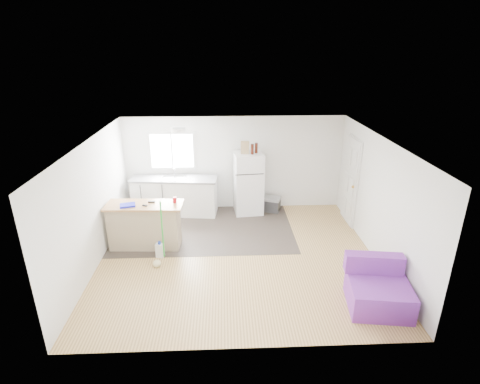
% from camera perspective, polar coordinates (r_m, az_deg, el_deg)
% --- Properties ---
extents(room, '(5.51, 5.01, 2.41)m').
position_cam_1_polar(room, '(7.20, -0.31, -1.52)').
color(room, olive).
rests_on(room, ground).
extents(vinyl_zone, '(4.05, 2.50, 0.00)m').
position_cam_1_polar(vinyl_zone, '(8.85, -5.33, -5.55)').
color(vinyl_zone, '#312924').
rests_on(vinyl_zone, floor).
extents(window, '(1.18, 0.06, 0.98)m').
position_cam_1_polar(window, '(9.52, -10.32, 6.18)').
color(window, white).
rests_on(window, back_wall).
extents(interior_door, '(0.11, 0.92, 2.10)m').
position_cam_1_polar(interior_door, '(9.20, 16.52, 1.58)').
color(interior_door, white).
rests_on(interior_door, right_wall).
extents(ceiling_fixture, '(0.30, 0.30, 0.07)m').
position_cam_1_polar(ceiling_fixture, '(8.05, -9.35, 9.37)').
color(ceiling_fixture, white).
rests_on(ceiling_fixture, ceiling).
extents(kitchen_cabinets, '(2.19, 0.88, 1.24)m').
position_cam_1_polar(kitchen_cabinets, '(9.56, -9.86, -0.49)').
color(kitchen_cabinets, white).
rests_on(kitchen_cabinets, floor).
extents(peninsula, '(1.60, 0.67, 0.97)m').
position_cam_1_polar(peninsula, '(8.13, -14.29, -4.91)').
color(peninsula, tan).
rests_on(peninsula, floor).
extents(refrigerator, '(0.75, 0.72, 1.57)m').
position_cam_1_polar(refrigerator, '(9.37, 1.29, 1.35)').
color(refrigerator, white).
rests_on(refrigerator, floor).
extents(cooler, '(0.58, 0.49, 0.38)m').
position_cam_1_polar(cooler, '(9.67, 4.66, -1.83)').
color(cooler, '#2E2E30').
rests_on(cooler, floor).
extents(purple_seat, '(1.07, 1.03, 0.78)m').
position_cam_1_polar(purple_seat, '(6.71, 20.24, -13.82)').
color(purple_seat, purple).
rests_on(purple_seat, floor).
extents(cleaner_jug, '(0.18, 0.15, 0.35)m').
position_cam_1_polar(cleaner_jug, '(7.82, -12.10, -8.66)').
color(cleaner_jug, white).
rests_on(cleaner_jug, floor).
extents(mop, '(0.26, 0.39, 1.40)m').
position_cam_1_polar(mop, '(7.49, -12.35, -9.42)').
color(mop, green).
rests_on(mop, floor).
extents(red_cup, '(0.10, 0.10, 0.12)m').
position_cam_1_polar(red_cup, '(7.85, -9.92, -1.19)').
color(red_cup, red).
rests_on(red_cup, peninsula).
extents(blue_tray, '(0.35, 0.29, 0.04)m').
position_cam_1_polar(blue_tray, '(7.92, -16.76, -1.94)').
color(blue_tray, '#1317BA').
rests_on(blue_tray, peninsula).
extents(tool_a, '(0.14, 0.06, 0.03)m').
position_cam_1_polar(tool_a, '(7.97, -13.32, -1.46)').
color(tool_a, black).
rests_on(tool_a, peninsula).
extents(tool_b, '(0.11, 0.08, 0.03)m').
position_cam_1_polar(tool_b, '(7.83, -14.30, -2.00)').
color(tool_b, black).
rests_on(tool_b, peninsula).
extents(cardboard_box, '(0.21, 0.11, 0.30)m').
position_cam_1_polar(cardboard_box, '(9.05, 0.76, 6.80)').
color(cardboard_box, tan).
rests_on(cardboard_box, refrigerator).
extents(bottle_left, '(0.08, 0.08, 0.25)m').
position_cam_1_polar(bottle_left, '(9.00, 1.89, 6.55)').
color(bottle_left, '#3C140A').
rests_on(bottle_left, refrigerator).
extents(bottle_right, '(0.09, 0.09, 0.25)m').
position_cam_1_polar(bottle_right, '(9.10, 2.50, 6.71)').
color(bottle_right, '#3C140A').
rests_on(bottle_right, refrigerator).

